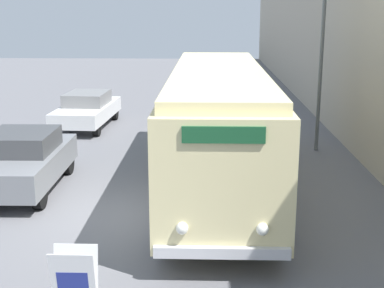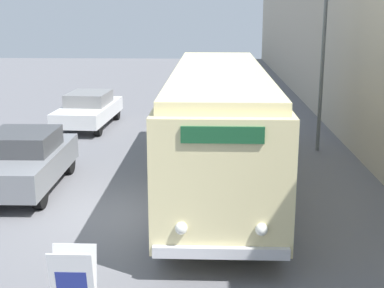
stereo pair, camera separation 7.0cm
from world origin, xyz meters
name	(u,v)px [view 1 (the left image)]	position (x,y,z in m)	size (l,w,h in m)	color
ground_plane	(123,217)	(0.00, 0.00, 0.00)	(80.00, 80.00, 0.00)	slate
building_wall_right	(335,32)	(6.85, 10.00, 3.76)	(0.30, 60.00, 7.51)	#B2A893
vintage_bus	(218,120)	(2.19, 2.42, 1.78)	(2.49, 10.92, 3.15)	black
sign_board	(75,282)	(-0.13, -3.97, 0.52)	(0.70, 0.40, 1.07)	gray
streetlamp	(324,16)	(5.60, 6.17, 4.41)	(0.36, 0.36, 6.87)	#595E60
parked_car_near	(22,160)	(-2.94, 1.87, 0.79)	(2.00, 4.22, 1.54)	black
parked_car_mid	(87,109)	(-2.94, 9.58, 0.73)	(2.04, 4.54, 1.40)	black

